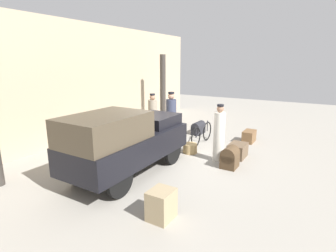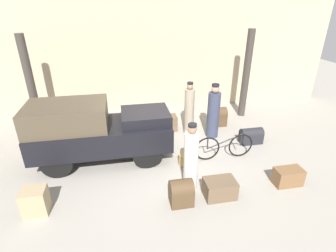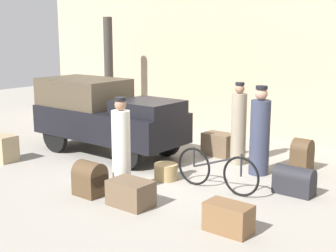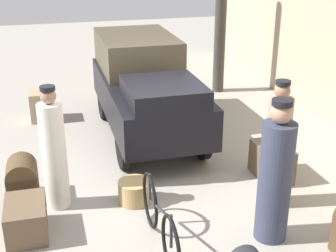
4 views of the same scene
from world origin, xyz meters
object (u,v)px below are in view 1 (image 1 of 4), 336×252
truck (125,140)px  trunk_barrel_dark (163,124)px  trunk_wicker_pale (230,157)px  trunk_large_brown (134,137)px  suitcase_black_upright (161,205)px  suitcase_small_leather (198,128)px  suitcase_tan_flat (237,151)px  trunk_umber_medium (249,136)px  porter_standing_middle (171,117)px  wicker_basket (190,148)px  porter_carrying_trunk (153,119)px  bicycle (202,134)px  conductor_in_dark_uniform (219,135)px

truck → trunk_barrel_dark: (4.37, 1.59, -0.64)m
trunk_wicker_pale → trunk_large_brown: 3.82m
truck → suitcase_black_upright: bearing=-123.0°
suitcase_small_leather → suitcase_tan_flat: bearing=-130.6°
truck → trunk_wicker_pale: truck is taller
trunk_umber_medium → porter_standing_middle: bearing=109.1°
trunk_wicker_pale → suitcase_small_leather: size_ratio=0.87×
porter_standing_middle → suitcase_small_leather: size_ratio=2.58×
trunk_umber_medium → suitcase_small_leather: bearing=87.6°
trunk_wicker_pale → truck: bearing=130.6°
truck → wicker_basket: size_ratio=8.08×
porter_carrying_trunk → suitcase_small_leather: 2.21m
suitcase_tan_flat → suitcase_small_leather: 3.01m
trunk_large_brown → suitcase_tan_flat: 3.79m
porter_standing_middle → suitcase_small_leather: (1.09, -0.71, -0.59)m
wicker_basket → suitcase_small_leather: suitcase_small_leather is taller
bicycle → trunk_wicker_pale: bearing=-135.8°
conductor_in_dark_uniform → trunk_barrel_dark: conductor_in_dark_uniform is taller
trunk_umber_medium → suitcase_small_leather: (0.09, 2.18, 0.03)m
porter_standing_middle → trunk_barrel_dark: size_ratio=2.66×
porter_standing_middle → trunk_barrel_dark: 1.12m
truck → wicker_basket: truck is taller
trunk_wicker_pale → trunk_barrel_dark: bearing=57.7°
suitcase_tan_flat → porter_standing_middle: bearing=73.8°
conductor_in_dark_uniform → porter_standing_middle: porter_standing_middle is taller
conductor_in_dark_uniform → suitcase_tan_flat: conductor_in_dark_uniform is taller
trunk_wicker_pale → trunk_barrel_dark: 4.56m
trunk_large_brown → suitcase_tan_flat: size_ratio=0.97×
porter_standing_middle → trunk_umber_medium: porter_standing_middle is taller
bicycle → suitcase_tan_flat: bearing=-114.7°
porter_carrying_trunk → suitcase_small_leather: bearing=-31.4°
truck → wicker_basket: bearing=-16.1°
suitcase_black_upright → bicycle: bearing=15.1°
trunk_barrel_dark → suitcase_tan_flat: trunk_barrel_dark is taller
porter_standing_middle → suitcase_tan_flat: porter_standing_middle is taller
bicycle → conductor_in_dark_uniform: size_ratio=1.00×
conductor_in_dark_uniform → porter_standing_middle: 2.97m
trunk_wicker_pale → suitcase_small_leather: (2.91, 2.34, -0.05)m
bicycle → suitcase_black_upright: bicycle is taller
trunk_barrel_dark → truck: bearing=-160.0°
bicycle → trunk_umber_medium: size_ratio=2.54×
conductor_in_dark_uniform → suitcase_black_upright: 3.59m
porter_carrying_trunk → suitcase_tan_flat: porter_carrying_trunk is taller
wicker_basket → suitcase_black_upright: 3.94m
porter_carrying_trunk → suitcase_black_upright: porter_carrying_trunk is taller
bicycle → suitcase_small_leather: (1.23, 0.71, -0.12)m
porter_carrying_trunk → trunk_umber_medium: bearing=-62.3°
truck → trunk_large_brown: 2.86m
porter_standing_middle → trunk_large_brown: 1.73m
wicker_basket → trunk_wicker_pale: 1.65m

